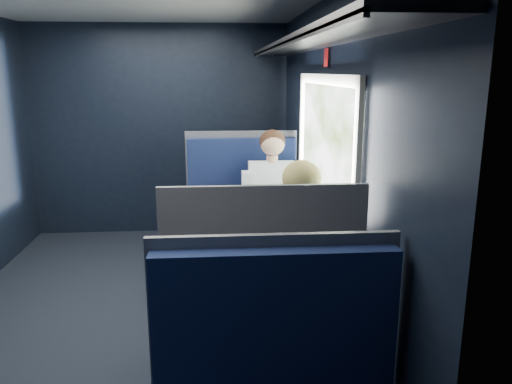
{
  "coord_description": "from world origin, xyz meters",
  "views": [
    {
      "loc": [
        0.63,
        -3.49,
        1.8
      ],
      "look_at": [
        0.9,
        0.0,
        0.95
      ],
      "focal_mm": 35.0,
      "sensor_mm": 36.0,
      "label": 1
    }
  ],
  "objects": [
    {
      "name": "laptop",
      "position": [
        1.34,
        -0.05,
        0.8
      ],
      "size": [
        0.29,
        0.33,
        0.22
      ],
      "color": "silver",
      "rests_on": "table"
    },
    {
      "name": "seat_row_front",
      "position": [
        0.85,
        1.8,
        0.41
      ],
      "size": [
        1.04,
        0.51,
        1.16
      ],
      "color": "#0D163B",
      "rests_on": "ground"
    },
    {
      "name": "woman",
      "position": [
        1.1,
        -0.71,
        0.73
      ],
      "size": [
        0.53,
        0.56,
        1.32
      ],
      "color": "black",
      "rests_on": "ground"
    },
    {
      "name": "room_shell",
      "position": [
        0.02,
        0.0,
        1.48
      ],
      "size": [
        3.0,
        4.4,
        2.4
      ],
      "color": "black",
      "rests_on": "ground"
    },
    {
      "name": "cup",
      "position": [
        1.33,
        0.39,
        0.79
      ],
      "size": [
        0.07,
        0.07,
        0.09
      ],
      "primitive_type": "cylinder",
      "color": "white",
      "rests_on": "table"
    },
    {
      "name": "man",
      "position": [
        1.1,
        0.7,
        0.72
      ],
      "size": [
        0.53,
        0.56,
        1.32
      ],
      "color": "black",
      "rests_on": "ground"
    },
    {
      "name": "table",
      "position": [
        1.03,
        0.0,
        0.66
      ],
      "size": [
        0.62,
        1.0,
        0.74
      ],
      "color": "#54565E",
      "rests_on": "ground"
    },
    {
      "name": "seat_bay_far",
      "position": [
        0.85,
        -0.87,
        0.41
      ],
      "size": [
        1.04,
        0.62,
        1.26
      ],
      "color": "#0D163B",
      "rests_on": "ground"
    },
    {
      "name": "ground",
      "position": [
        0.0,
        0.0,
        -0.01
      ],
      "size": [
        2.8,
        4.2,
        0.01
      ],
      "primitive_type": "cube",
      "color": "black"
    },
    {
      "name": "seat_bay_near",
      "position": [
        0.84,
        0.87,
        0.42
      ],
      "size": [
        1.04,
        0.62,
        1.26
      ],
      "color": "#0D163B",
      "rests_on": "ground"
    },
    {
      "name": "bottle_small",
      "position": [
        1.2,
        0.35,
        0.84
      ],
      "size": [
        0.07,
        0.07,
        0.23
      ],
      "color": "silver",
      "rests_on": "table"
    },
    {
      "name": "papers",
      "position": [
        1.07,
        0.06,
        0.74
      ],
      "size": [
        0.52,
        0.73,
        0.01
      ],
      "primitive_type": "cube",
      "rotation": [
        0.0,
        0.0,
        -0.05
      ],
      "color": "white",
      "rests_on": "table"
    }
  ]
}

